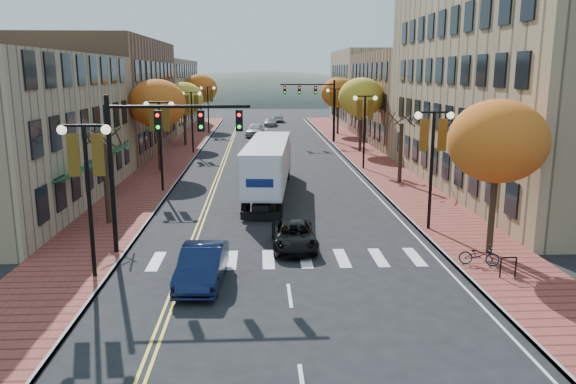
{
  "coord_description": "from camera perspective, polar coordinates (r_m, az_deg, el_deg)",
  "views": [
    {
      "loc": [
        -1.06,
        -21.05,
        7.97
      ],
      "look_at": [
        0.34,
        5.6,
        2.2
      ],
      "focal_mm": 35.0,
      "sensor_mm": 36.0,
      "label": 1
    }
  ],
  "objects": [
    {
      "name": "building_right_mid",
      "position": [
        66.08,
        14.41,
        9.24
      ],
      "size": [
        15.0,
        24.0,
        10.0
      ],
      "primitive_type": "cube",
      "color": "brown",
      "rests_on": "ground"
    },
    {
      "name": "building_left_mid",
      "position": [
        59.28,
        -18.85,
        9.17
      ],
      "size": [
        12.0,
        24.0,
        11.0
      ],
      "primitive_type": "cube",
      "color": "brown",
      "rests_on": "ground"
    },
    {
      "name": "building_right_far",
      "position": [
        87.3,
        10.11,
        10.39
      ],
      "size": [
        15.0,
        20.0,
        11.0
      ],
      "primitive_type": "cube",
      "color": "#9E8966",
      "rests_on": "ground"
    },
    {
      "name": "tree_left_d",
      "position": [
        79.48,
        -8.88,
        10.34
      ],
      "size": [
        4.61,
        4.61,
        7.42
      ],
      "color": "#382619",
      "rests_on": "sidewalk_left"
    },
    {
      "name": "lamp_left_a",
      "position": [
        22.31,
        -19.74,
        2.0
      ],
      "size": [
        1.96,
        0.36,
        6.05
      ],
      "color": "black",
      "rests_on": "ground"
    },
    {
      "name": "car_far_oncoming",
      "position": [
        90.59,
        -0.97,
        7.56
      ],
      "size": [
        1.44,
        4.02,
        1.32
      ],
      "primitive_type": "imported",
      "rotation": [
        0.0,
        0.0,
        3.13
      ],
      "color": "#B0B0B8",
      "rests_on": "ground"
    },
    {
      "name": "tree_left_a",
      "position": [
        30.65,
        -17.96,
        0.84
      ],
      "size": [
        0.28,
        0.28,
        4.2
      ],
      "color": "#382619",
      "rests_on": "sidewalk_left"
    },
    {
      "name": "car_far_silver",
      "position": [
        83.55,
        -1.76,
        7.13
      ],
      "size": [
        2.16,
        4.34,
        1.21
      ],
      "primitive_type": "imported",
      "rotation": [
        0.0,
        0.0,
        -0.11
      ],
      "color": "#919298",
      "rests_on": "ground"
    },
    {
      "name": "lamp_right_c",
      "position": [
        63.73,
        4.78,
        8.85
      ],
      "size": [
        1.96,
        0.36,
        6.05
      ],
      "color": "black",
      "rests_on": "ground"
    },
    {
      "name": "tree_right_c",
      "position": [
        56.02,
        7.45,
        9.51
      ],
      "size": [
        4.48,
        4.48,
        7.21
      ],
      "color": "#382619",
      "rests_on": "sidewalk_right"
    },
    {
      "name": "semi_truck",
      "position": [
        36.58,
        -1.92,
        3.01
      ],
      "size": [
        3.62,
        14.72,
        3.64
      ],
      "rotation": [
        0.0,
        0.0,
        -0.09
      ],
      "color": "black",
      "rests_on": "ground"
    },
    {
      "name": "navy_sedan",
      "position": [
        21.74,
        -8.72,
        -7.38
      ],
      "size": [
        1.81,
        4.55,
        1.47
      ],
      "primitive_type": "imported",
      "rotation": [
        0.0,
        0.0,
        -0.06
      ],
      "color": "#0D1534",
      "rests_on": "ground"
    },
    {
      "name": "sidewalk_right",
      "position": [
        55.05,
        7.58,
        3.84
      ],
      "size": [
        4.0,
        85.0,
        0.15
      ],
      "primitive_type": "cube",
      "color": "brown",
      "rests_on": "ground"
    },
    {
      "name": "tree_left_c",
      "position": [
        61.63,
        -10.54,
        9.28
      ],
      "size": [
        4.16,
        4.16,
        6.69
      ],
      "color": "#382619",
      "rests_on": "sidewalk_left"
    },
    {
      "name": "black_suv",
      "position": [
        25.74,
        0.6,
        -4.46
      ],
      "size": [
        1.96,
        4.24,
        1.18
      ],
      "primitive_type": "imported",
      "rotation": [
        0.0,
        0.0,
        -0.0
      ],
      "color": "black",
      "rests_on": "ground"
    },
    {
      "name": "lamp_right_a",
      "position": [
        28.61,
        14.48,
        4.43
      ],
      "size": [
        1.96,
        0.36,
        6.05
      ],
      "color": "black",
      "rests_on": "ground"
    },
    {
      "name": "building_right_near",
      "position": [
        41.9,
        25.27,
        10.42
      ],
      "size": [
        15.0,
        28.0,
        15.0
      ],
      "primitive_type": "cube",
      "color": "#997F5B",
      "rests_on": "ground"
    },
    {
      "name": "tree_right_a",
      "position": [
        25.32,
        20.51,
        4.82
      ],
      "size": [
        4.16,
        4.16,
        6.69
      ],
      "color": "#382619",
      "rests_on": "sidewalk_right"
    },
    {
      "name": "building_left_far",
      "position": [
        83.64,
        -14.19,
        9.62
      ],
      "size": [
        12.0,
        26.0,
        9.5
      ],
      "primitive_type": "cube",
      "color": "#9E8966",
      "rests_on": "ground"
    },
    {
      "name": "bicycle",
      "position": [
        24.47,
        18.84,
        -6.09
      ],
      "size": [
        1.68,
        0.99,
        0.83
      ],
      "primitive_type": "imported",
      "rotation": [
        0.0,
        0.0,
        1.28
      ],
      "color": "gray",
      "rests_on": "sidewalk_right"
    },
    {
      "name": "lamp_left_d",
      "position": [
        73.42,
        -8.14,
        9.2
      ],
      "size": [
        1.96,
        0.36,
        6.05
      ],
      "color": "black",
      "rests_on": "ground"
    },
    {
      "name": "ground",
      "position": [
        22.53,
        -0.11,
        -8.51
      ],
      "size": [
        200.0,
        200.0,
        0.0
      ],
      "primitive_type": "plane",
      "color": "black",
      "rests_on": "ground"
    },
    {
      "name": "sidewalk_left",
      "position": [
        54.7,
        -11.34,
        3.66
      ],
      "size": [
        4.0,
        85.0,
        0.15
      ],
      "primitive_type": "cube",
      "color": "brown",
      "rests_on": "ground"
    },
    {
      "name": "tree_right_d",
      "position": [
        71.81,
        5.13,
        10.01
      ],
      "size": [
        4.35,
        4.35,
        7.0
      ],
      "color": "#382619",
      "rests_on": "sidewalk_right"
    },
    {
      "name": "traffic_mast_near",
      "position": [
        24.63,
        -13.35,
        4.77
      ],
      "size": [
        6.1,
        0.35,
        7.0
      ],
      "color": "black",
      "rests_on": "ground"
    },
    {
      "name": "car_far_white",
      "position": [
        70.05,
        -3.38,
        6.32
      ],
      "size": [
        2.52,
        5.03,
        1.64
      ],
      "primitive_type": "imported",
      "rotation": [
        0.0,
        0.0,
        -0.12
      ],
      "color": "silver",
      "rests_on": "ground"
    },
    {
      "name": "tree_right_b",
      "position": [
        40.73,
        11.36,
        3.89
      ],
      "size": [
        0.28,
        0.28,
        4.2
      ],
      "color": "#382619",
      "rests_on": "sidewalk_right"
    },
    {
      "name": "lamp_left_b",
      "position": [
        37.78,
        -12.88,
        6.31
      ],
      "size": [
        1.96,
        0.36,
        6.05
      ],
      "color": "black",
      "rests_on": "ground"
    },
    {
      "name": "lamp_left_c",
      "position": [
        55.54,
        -9.76,
        8.23
      ],
      "size": [
        1.96,
        0.36,
        6.05
      ],
      "color": "black",
      "rests_on": "ground"
    },
    {
      "name": "lamp_right_b",
      "position": [
        46.0,
        7.8,
        7.5
      ],
      "size": [
        1.96,
        0.36,
        6.05
      ],
      "color": "black",
      "rests_on": "ground"
    },
    {
      "name": "traffic_mast_far",
      "position": [
        63.46,
        2.95,
        9.43
      ],
      "size": [
        6.1,
        0.34,
        7.0
      ],
      "color": "black",
      "rests_on": "ground"
    },
    {
      "name": "tree_left_b",
      "position": [
        45.81,
        -13.13,
        8.73
      ],
      "size": [
        4.48,
        4.48,
        7.21
      ],
      "color": "#382619",
      "rests_on": "sidewalk_left"
    }
  ]
}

